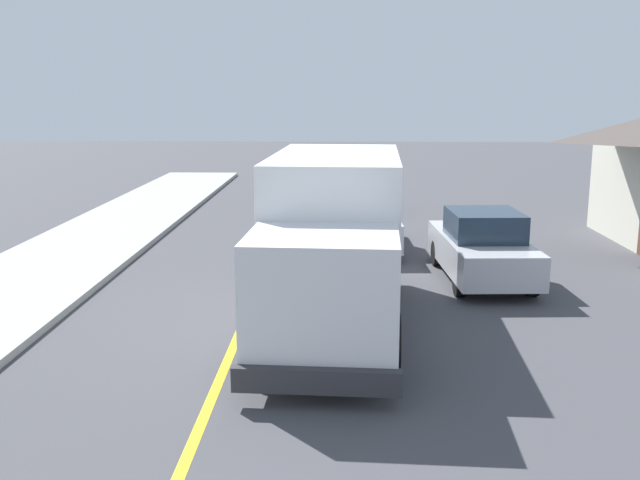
{
  "coord_description": "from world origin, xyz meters",
  "views": [
    {
      "loc": [
        1.86,
        -3.8,
        4.39
      ],
      "look_at": [
        1.45,
        10.58,
        1.4
      ],
      "focal_mm": 40.3,
      "sensor_mm": 36.0,
      "label": 1
    }
  ],
  "objects_px": {
    "parked_car_near": "(363,220)",
    "parked_car_mid": "(343,189)",
    "parked_van_across": "(482,247)",
    "box_truck": "(334,233)"
  },
  "relations": [
    {
      "from": "parked_car_near",
      "to": "parked_van_across",
      "type": "height_order",
      "value": "same"
    },
    {
      "from": "box_truck",
      "to": "parked_car_mid",
      "type": "distance_m",
      "value": 13.45
    },
    {
      "from": "parked_car_near",
      "to": "parked_car_mid",
      "type": "relative_size",
      "value": 1.01
    },
    {
      "from": "parked_car_near",
      "to": "parked_car_mid",
      "type": "bearing_deg",
      "value": 94.52
    },
    {
      "from": "parked_car_mid",
      "to": "parked_van_across",
      "type": "distance_m",
      "value": 10.59
    },
    {
      "from": "parked_car_near",
      "to": "parked_car_mid",
      "type": "height_order",
      "value": "same"
    },
    {
      "from": "parked_car_mid",
      "to": "parked_van_across",
      "type": "height_order",
      "value": "same"
    },
    {
      "from": "parked_car_near",
      "to": "parked_van_across",
      "type": "bearing_deg",
      "value": -52.21
    },
    {
      "from": "box_truck",
      "to": "parked_car_mid",
      "type": "xyz_separation_m",
      "value": [
        0.23,
        13.41,
        -0.97
      ]
    },
    {
      "from": "parked_van_across",
      "to": "parked_car_mid",
      "type": "bearing_deg",
      "value": 107.74
    }
  ]
}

